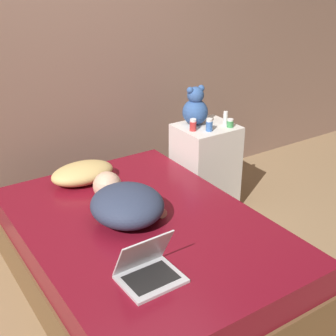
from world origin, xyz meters
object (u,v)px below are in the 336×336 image
at_px(person_lying, 125,202).
at_px(teddy_bear, 195,108).
at_px(bottle_red, 193,125).
at_px(bottle_blue, 209,125).
at_px(pillow, 83,173).
at_px(bottle_green, 230,123).
at_px(laptop, 148,269).
at_px(bottle_white, 225,118).

height_order(person_lying, teddy_bear, teddy_bear).
relative_size(bottle_red, bottle_blue, 0.95).
relative_size(pillow, bottle_green, 6.78).
relative_size(teddy_bear, bottle_red, 3.33).
bearing_deg(person_lying, bottle_blue, 28.22).
bearing_deg(teddy_bear, bottle_green, -47.47).
distance_m(laptop, bottle_white, 1.69).
xyz_separation_m(pillow, person_lying, (0.02, -0.58, 0.03)).
distance_m(teddy_bear, bottle_white, 0.25).
height_order(bottle_red, bottle_white, bottle_white).
bearing_deg(teddy_bear, person_lying, -147.94).
xyz_separation_m(pillow, laptop, (-0.17, -1.15, -0.02)).
bearing_deg(bottle_blue, person_lying, -156.38).
height_order(person_lying, bottle_blue, bottle_blue).
xyz_separation_m(laptop, bottle_green, (1.32, 0.96, 0.21)).
height_order(bottle_red, bottle_green, bottle_red).
xyz_separation_m(teddy_bear, bottle_red, (-0.10, -0.11, -0.09)).
relative_size(person_lying, teddy_bear, 2.14).
distance_m(bottle_red, bottle_blue, 0.12).
relative_size(pillow, bottle_red, 4.85).
height_order(pillow, person_lying, person_lying).
bearing_deg(bottle_white, bottle_green, -91.27).
xyz_separation_m(laptop, bottle_blue, (1.14, 0.99, 0.23)).
bearing_deg(pillow, person_lying, -88.36).
distance_m(pillow, laptop, 1.16).
bearing_deg(pillow, bottle_red, -6.03).
relative_size(pillow, person_lying, 0.68).
bearing_deg(pillow, bottle_blue, -9.56).
height_order(person_lying, laptop, laptop).
bearing_deg(teddy_bear, bottle_white, -37.25).
distance_m(bottle_red, bottle_white, 0.29).
distance_m(teddy_bear, bottle_red, 0.17).
distance_m(pillow, bottle_red, 0.90).
xyz_separation_m(pillow, bottle_blue, (0.97, -0.16, 0.21)).
xyz_separation_m(person_lying, bottle_red, (0.85, 0.49, 0.17)).
xyz_separation_m(pillow, bottle_white, (1.15, -0.13, 0.22)).
relative_size(laptop, bottle_red, 3.30).
bearing_deg(bottle_white, teddy_bear, 142.75).
bearing_deg(laptop, bottle_red, 44.11).
bearing_deg(bottle_blue, bottle_white, 11.28).
height_order(pillow, bottle_red, bottle_red).
bearing_deg(laptop, teddy_bear, 44.33).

